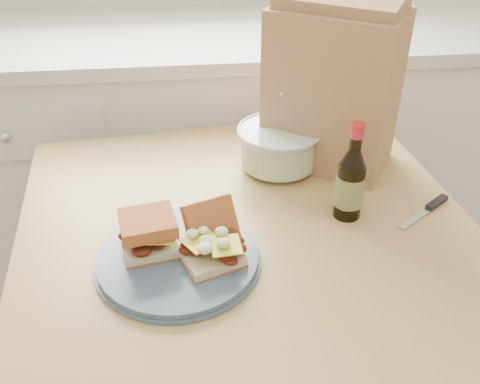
{
  "coord_description": "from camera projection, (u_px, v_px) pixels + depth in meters",
  "views": [
    {
      "loc": [
        0.01,
        -0.01,
        1.46
      ],
      "look_at": [
        0.11,
        0.87,
        0.86
      ],
      "focal_mm": 40.0,
      "sensor_mm": 36.0,
      "label": 1
    }
  ],
  "objects": [
    {
      "name": "paper_bag",
      "position": [
        332.0,
        90.0,
        1.23
      ],
      "size": [
        0.34,
        0.31,
        0.37
      ],
      "primitive_type": "cube",
      "rotation": [
        0.0,
        0.0,
        -0.57
      ],
      "color": "#AC7653",
      "rests_on": "dining_table"
    },
    {
      "name": "knife",
      "position": [
        432.0,
        206.0,
        1.16
      ],
      "size": [
        0.14,
        0.11,
        0.01
      ],
      "rotation": [
        0.0,
        0.0,
        0.62
      ],
      "color": "silver",
      "rests_on": "dining_table"
    },
    {
      "name": "cabinet_run",
      "position": [
        186.0,
        157.0,
        1.96
      ],
      "size": [
        2.5,
        0.64,
        0.94
      ],
      "color": "silver",
      "rests_on": "ground"
    },
    {
      "name": "beer_bottle",
      "position": [
        350.0,
        183.0,
        1.09
      ],
      "size": [
        0.06,
        0.06,
        0.22
      ],
      "rotation": [
        0.0,
        0.0,
        0.12
      ],
      "color": "black",
      "rests_on": "dining_table"
    },
    {
      "name": "plate",
      "position": [
        178.0,
        259.0,
        1.01
      ],
      "size": [
        0.3,
        0.3,
        0.02
      ],
      "primitive_type": "cylinder",
      "color": "#43576C",
      "rests_on": "dining_table"
    },
    {
      "name": "sandwich_left",
      "position": [
        149.0,
        233.0,
        0.99
      ],
      "size": [
        0.12,
        0.11,
        0.07
      ],
      "rotation": [
        0.0,
        0.0,
        0.18
      ],
      "color": "beige",
      "rests_on": "plate"
    },
    {
      "name": "sandwich_right",
      "position": [
        211.0,
        240.0,
        0.99
      ],
      "size": [
        0.13,
        0.17,
        0.09
      ],
      "rotation": [
        0.0,
        0.0,
        0.36
      ],
      "color": "beige",
      "rests_on": "plate"
    },
    {
      "name": "dining_table",
      "position": [
        249.0,
        271.0,
        1.16
      ],
      "size": [
        1.02,
        1.02,
        0.78
      ],
      "rotation": [
        0.0,
        0.0,
        0.09
      ],
      "color": "tan",
      "rests_on": "ground"
    },
    {
      "name": "coleslaw_bowl",
      "position": [
        279.0,
        149.0,
        1.27
      ],
      "size": [
        0.2,
        0.2,
        0.2
      ],
      "color": "silver",
      "rests_on": "dining_table"
    }
  ]
}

